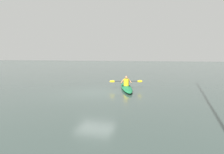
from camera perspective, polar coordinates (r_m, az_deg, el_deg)
The scene contains 3 objects.
ground_plane at distance 14.49m, azimuth -4.45°, elevation -4.12°, with size 160.00×160.00×0.00m, color #384742.
kayak at distance 15.90m, azimuth 3.80°, elevation -2.77°, with size 2.10×4.89×0.25m.
kayaker at distance 15.98m, azimuth 3.77°, elevation -1.22°, with size 2.35×0.76×0.72m.
Camera 1 is at (-4.93, 13.40, 2.47)m, focal length 34.82 mm.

